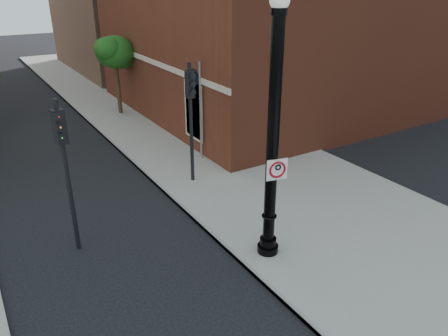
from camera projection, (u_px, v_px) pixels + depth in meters
ground at (192, 306)px, 10.92m from camera, size 120.00×120.00×0.00m
sidewalk_right at (204, 141)px, 21.54m from camera, size 8.00×60.00×0.12m
curb_edge at (128, 157)px, 19.64m from camera, size 0.10×60.00×0.14m
lamppost at (272, 149)px, 11.57m from camera, size 0.62×0.62×7.30m
no_parking_sign at (277, 169)px, 11.67m from camera, size 0.59×0.17×0.60m
traffic_signal_left at (64, 153)px, 11.97m from camera, size 0.35×0.40×4.64m
traffic_signal_right at (191, 105)px, 16.11m from camera, size 0.33×0.40×4.74m
utility_pole at (201, 113)px, 18.63m from camera, size 0.09×0.09×4.35m
street_tree_c at (115, 53)px, 24.40m from camera, size 2.52×2.27×4.53m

